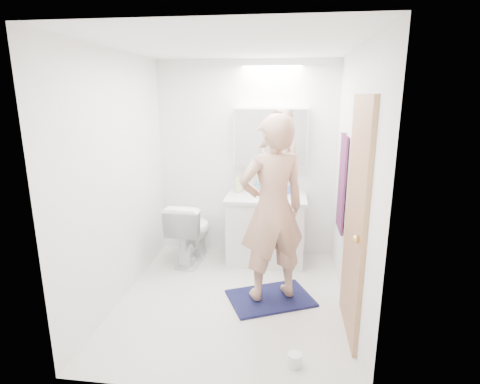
% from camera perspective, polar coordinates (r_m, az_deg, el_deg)
% --- Properties ---
extents(floor, '(2.50, 2.50, 0.00)m').
position_cam_1_polar(floor, '(3.97, -1.22, -15.75)').
color(floor, silver).
rests_on(floor, ground).
extents(ceiling, '(2.50, 2.50, 0.00)m').
position_cam_1_polar(ceiling, '(3.45, -1.45, 21.17)').
color(ceiling, white).
rests_on(ceiling, floor).
extents(wall_back, '(2.50, 0.00, 2.50)m').
position_cam_1_polar(wall_back, '(4.74, 0.95, 4.78)').
color(wall_back, white).
rests_on(wall_back, floor).
extents(wall_front, '(2.50, 0.00, 2.50)m').
position_cam_1_polar(wall_front, '(2.34, -5.95, -5.51)').
color(wall_front, white).
rests_on(wall_front, floor).
extents(wall_left, '(0.00, 2.50, 2.50)m').
position_cam_1_polar(wall_left, '(3.84, -17.79, 1.79)').
color(wall_left, white).
rests_on(wall_left, floor).
extents(wall_right, '(0.00, 2.50, 2.50)m').
position_cam_1_polar(wall_right, '(3.53, 16.62, 0.81)').
color(wall_right, white).
rests_on(wall_right, floor).
extents(vanity_cabinet, '(0.90, 0.55, 0.78)m').
position_cam_1_polar(vanity_cabinet, '(4.65, 3.86, -5.79)').
color(vanity_cabinet, silver).
rests_on(vanity_cabinet, floor).
extents(countertop, '(0.95, 0.58, 0.04)m').
position_cam_1_polar(countertop, '(4.52, 3.94, -0.91)').
color(countertop, silver).
rests_on(countertop, vanity_cabinet).
extents(sink_basin, '(0.36, 0.36, 0.03)m').
position_cam_1_polar(sink_basin, '(4.54, 3.98, -0.39)').
color(sink_basin, white).
rests_on(sink_basin, countertop).
extents(faucet, '(0.02, 0.02, 0.16)m').
position_cam_1_polar(faucet, '(4.71, 4.13, 0.96)').
color(faucet, silver).
rests_on(faucet, countertop).
extents(medicine_cabinet, '(0.88, 0.14, 0.70)m').
position_cam_1_polar(medicine_cabinet, '(4.60, 4.62, 8.22)').
color(medicine_cabinet, white).
rests_on(medicine_cabinet, wall_back).
extents(mirror_panel, '(0.84, 0.01, 0.66)m').
position_cam_1_polar(mirror_panel, '(4.52, 4.57, 8.11)').
color(mirror_panel, silver).
rests_on(mirror_panel, medicine_cabinet).
extents(toilet, '(0.48, 0.78, 0.76)m').
position_cam_1_polar(toilet, '(4.68, -7.43, -5.86)').
color(toilet, white).
rests_on(toilet, floor).
extents(bath_rug, '(0.96, 0.83, 0.02)m').
position_cam_1_polar(bath_rug, '(3.97, 4.57, -15.59)').
color(bath_rug, '#121739').
rests_on(bath_rug, floor).
extents(person, '(0.77, 0.66, 1.79)m').
position_cam_1_polar(person, '(3.59, 4.87, -2.64)').
color(person, tan).
rests_on(person, bath_rug).
extents(door, '(0.04, 0.80, 2.00)m').
position_cam_1_polar(door, '(3.25, 16.96, -4.06)').
color(door, tan).
rests_on(door, wall_right).
extents(door_knob, '(0.06, 0.06, 0.06)m').
position_cam_1_polar(door_knob, '(2.98, 17.04, -6.78)').
color(door_knob, gold).
rests_on(door_knob, door).
extents(towel, '(0.02, 0.42, 1.00)m').
position_cam_1_polar(towel, '(4.08, 15.04, 1.26)').
color(towel, '#101F32').
rests_on(towel, wall_right).
extents(towel_hook, '(0.07, 0.02, 0.02)m').
position_cam_1_polar(towel_hook, '(3.99, 15.34, 8.55)').
color(towel_hook, silver).
rests_on(towel_hook, wall_right).
extents(soap_bottle_a, '(0.10, 0.11, 0.24)m').
position_cam_1_polar(soap_bottle_a, '(4.67, -0.29, 1.36)').
color(soap_bottle_a, '#D2CB87').
rests_on(soap_bottle_a, countertop).
extents(soap_bottle_b, '(0.10, 0.10, 0.15)m').
position_cam_1_polar(soap_bottle_b, '(4.68, 2.43, 0.87)').
color(soap_bottle_b, '#5894BE').
rests_on(soap_bottle_b, countertop).
extents(toothbrush_cup, '(0.12, 0.12, 0.09)m').
position_cam_1_polar(toothbrush_cup, '(4.65, 7.36, 0.26)').
color(toothbrush_cup, '#446ECE').
rests_on(toothbrush_cup, countertop).
extents(toilet_paper_roll, '(0.11, 0.11, 0.10)m').
position_cam_1_polar(toilet_paper_roll, '(3.17, 8.21, -23.63)').
color(toilet_paper_roll, white).
rests_on(toilet_paper_roll, floor).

